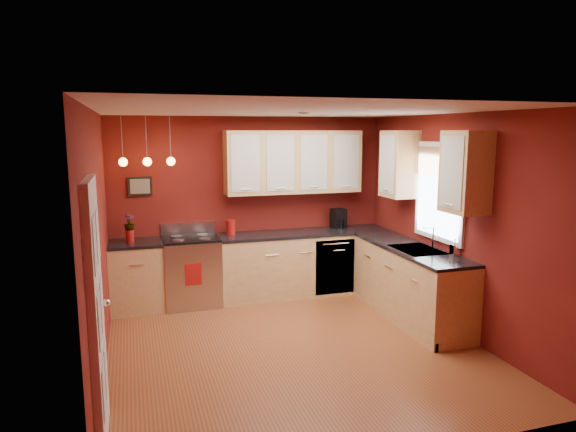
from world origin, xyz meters
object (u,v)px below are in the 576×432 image
object	(u,v)px
gas_range	(192,271)
red_canister	(231,227)
sink	(417,251)
coffee_maker	(339,219)
soap_pump	(455,247)

from	to	relation	value
gas_range	red_canister	size ratio (longest dim) A/B	5.35
sink	coffee_maker	xyz separation A→B (m)	(-0.38, 1.62, 0.16)
red_canister	soap_pump	xyz separation A→B (m)	(2.29, -2.02, -0.00)
sink	coffee_maker	world-z (taller)	coffee_maker
sink	soap_pump	bearing A→B (deg)	-58.85
coffee_maker	soap_pump	bearing A→B (deg)	-88.02
red_canister	coffee_maker	distance (m)	1.66
red_canister	coffee_maker	bearing A→B (deg)	0.31
gas_range	soap_pump	distance (m)	3.49
sink	soap_pump	distance (m)	0.50
gas_range	red_canister	xyz separation A→B (m)	(0.58, 0.11, 0.56)
soap_pump	red_canister	bearing A→B (deg)	138.61
sink	red_canister	world-z (taller)	sink
sink	red_canister	distance (m)	2.60
sink	soap_pump	size ratio (longest dim) A/B	3.48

